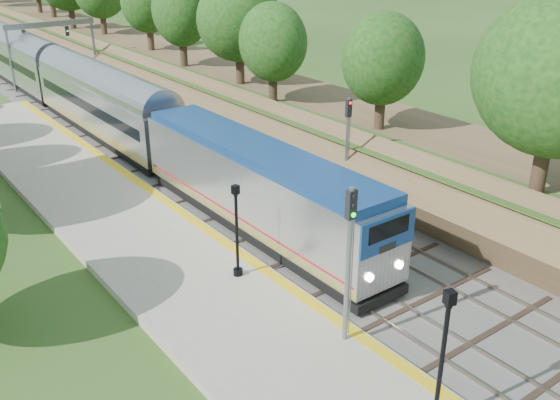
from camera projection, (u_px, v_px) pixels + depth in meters
trackbed at (37, 78)px, 64.04m from camera, size 9.50×170.00×0.28m
platform at (182, 271)px, 27.78m from camera, size 6.40×68.00×0.38m
yellow_stripe at (235, 249)px, 29.26m from camera, size 0.55×68.00×0.01m
embankment at (112, 50)px, 67.86m from camera, size 10.64×170.00×11.70m
signal_gantry at (51, 36)px, 58.71m from camera, size 8.40×0.38×6.20m
lamppost_mid at (441, 366)px, 18.28m from camera, size 0.46×0.46×4.65m
lamppost_far at (237, 236)px, 26.40m from camera, size 0.42×0.42×4.21m
signal_platform at (349, 250)px, 21.45m from camera, size 0.35×0.28×6.03m
signal_farside at (347, 139)px, 33.94m from camera, size 0.32×0.26×5.86m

